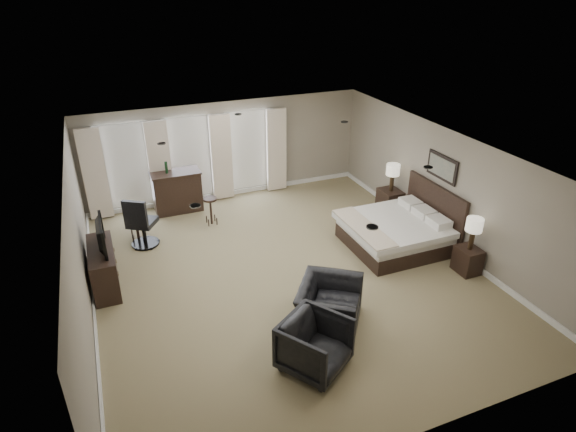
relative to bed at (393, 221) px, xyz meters
name	(u,v)px	position (x,y,z in m)	size (l,w,h in m)	color
room	(286,217)	(-2.58, -0.12, 0.64)	(7.60, 8.60, 2.64)	#7C704E
window_bay	(191,160)	(-3.58, 3.99, 0.54)	(5.25, 0.20, 2.30)	silver
bed	(393,221)	(0.00, 0.00, 0.00)	(2.08, 1.99, 1.32)	silver
nightstand_near	(467,260)	(0.89, -1.45, -0.39)	(0.41, 0.50, 0.55)	black
nightstand_far	(390,202)	(0.89, 1.45, -0.34)	(0.48, 0.59, 0.65)	black
lamp_near	(473,234)	(0.89, -1.45, 0.23)	(0.33, 0.33, 0.68)	beige
lamp_far	(392,178)	(0.89, 1.45, 0.33)	(0.34, 0.34, 0.70)	beige
wall_art	(442,167)	(1.12, 0.00, 1.09)	(0.04, 0.96, 0.56)	slate
dresser	(104,268)	(-6.03, 0.82, -0.24)	(0.47, 1.45, 0.84)	black
tv	(99,246)	(-6.03, 0.82, 0.25)	(1.00, 0.58, 0.13)	black
armchair_near	(329,298)	(-2.47, -1.83, -0.15)	(1.18, 0.77, 1.03)	black
armchair_far	(315,343)	(-3.16, -2.71, -0.18)	(0.93, 0.87, 0.96)	black
bar_counter	(177,191)	(-4.06, 3.68, -0.13)	(1.23, 0.64, 1.07)	black
bar_stool_left	(136,224)	(-5.23, 2.48, -0.25)	(0.39, 0.39, 0.83)	black
bar_stool_right	(211,211)	(-3.46, 2.61, -0.32)	(0.33, 0.33, 0.69)	black
desk_chair	(142,221)	(-5.11, 2.18, -0.06)	(0.62, 0.62, 1.21)	black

